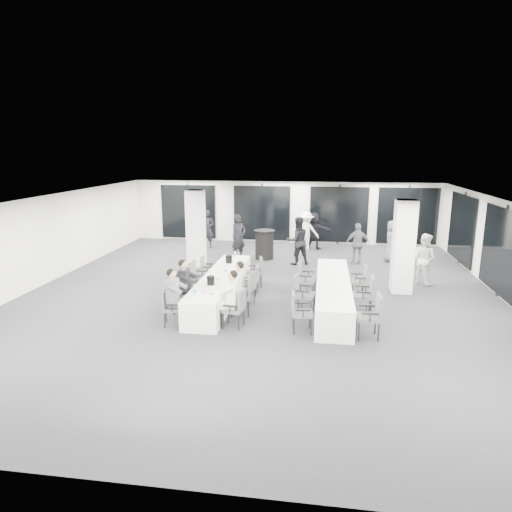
{
  "coord_description": "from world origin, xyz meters",
  "views": [
    {
      "loc": [
        1.78,
        -12.79,
        4.25
      ],
      "look_at": [
        -0.07,
        -0.2,
        1.25
      ],
      "focal_mm": 32.0,
      "sensor_mm": 36.0,
      "label": 1
    }
  ],
  "objects_px": {
    "chair_side_left_mid": "(301,291)",
    "chair_side_left_far": "(304,276)",
    "chair_side_right_far": "(361,279)",
    "ice_bucket_near": "(211,280)",
    "chair_main_left_fourth": "(197,276)",
    "chair_side_left_near": "(299,310)",
    "chair_main_left_near": "(169,305)",
    "chair_main_right_fourth": "(253,278)",
    "standing_guest_d": "(358,241)",
    "standing_guest_g": "(207,227)",
    "chair_side_right_near": "(372,313)",
    "chair_side_right_mid": "(366,292)",
    "chair_main_left_mid": "(190,282)",
    "standing_guest_h": "(424,255)",
    "standing_guest_b": "(297,238)",
    "banquet_table_side": "(333,294)",
    "banquet_table_main": "(221,288)",
    "chair_main_right_second": "(243,293)",
    "ice_bucket_far": "(229,259)",
    "standing_guest_f": "(314,228)",
    "chair_main_left_second": "(180,291)",
    "standing_guest_a": "(238,235)",
    "chair_main_left_far": "(207,268)",
    "chair_main_right_mid": "(248,286)",
    "chair_main_right_far": "(257,270)",
    "chair_main_right_near": "(237,306)",
    "standing_guest_e": "(392,238)",
    "cocktail_table": "(264,244)"
  },
  "relations": [
    {
      "from": "chair_side_left_mid",
      "to": "chair_side_left_far",
      "type": "distance_m",
      "value": 1.53
    },
    {
      "from": "chair_side_right_near",
      "to": "chair_side_right_mid",
      "type": "bearing_deg",
      "value": -3.54
    },
    {
      "from": "chair_side_left_far",
      "to": "standing_guest_d",
      "type": "bearing_deg",
      "value": 162.33
    },
    {
      "from": "chair_side_right_far",
      "to": "chair_side_left_near",
      "type": "bearing_deg",
      "value": 143.4
    },
    {
      "from": "chair_main_right_near",
      "to": "standing_guest_e",
      "type": "height_order",
      "value": "standing_guest_e"
    },
    {
      "from": "chair_side_left_near",
      "to": "chair_side_right_near",
      "type": "height_order",
      "value": "chair_side_right_near"
    },
    {
      "from": "chair_side_right_far",
      "to": "ice_bucket_near",
      "type": "xyz_separation_m",
      "value": [
        -4.05,
        -1.97,
        0.34
      ]
    },
    {
      "from": "chair_side_right_far",
      "to": "standing_guest_f",
      "type": "bearing_deg",
      "value": 5.82
    },
    {
      "from": "cocktail_table",
      "to": "chair_main_right_near",
      "type": "distance_m",
      "value": 7.16
    },
    {
      "from": "chair_main_right_near",
      "to": "chair_side_left_near",
      "type": "distance_m",
      "value": 1.5
    },
    {
      "from": "chair_main_left_near",
      "to": "chair_main_right_fourth",
      "type": "distance_m",
      "value": 3.18
    },
    {
      "from": "chair_side_left_near",
      "to": "chair_side_right_mid",
      "type": "xyz_separation_m",
      "value": [
        1.67,
        1.47,
        0.04
      ]
    },
    {
      "from": "banquet_table_side",
      "to": "chair_main_left_mid",
      "type": "bearing_deg",
      "value": -177.7
    },
    {
      "from": "chair_main_left_fourth",
      "to": "standing_guest_f",
      "type": "bearing_deg",
      "value": 158.88
    },
    {
      "from": "chair_main_left_second",
      "to": "chair_main_left_far",
      "type": "distance_m",
      "value": 2.72
    },
    {
      "from": "banquet_table_main",
      "to": "standing_guest_a",
      "type": "relative_size",
      "value": 2.44
    },
    {
      "from": "chair_main_right_near",
      "to": "chair_main_right_far",
      "type": "xyz_separation_m",
      "value": [
        -0.01,
        3.5,
        -0.02
      ]
    },
    {
      "from": "chair_main_left_mid",
      "to": "standing_guest_h",
      "type": "xyz_separation_m",
      "value": [
        6.91,
        2.85,
        0.36
      ]
    },
    {
      "from": "chair_main_left_fourth",
      "to": "chair_side_right_far",
      "type": "relative_size",
      "value": 1.07
    },
    {
      "from": "banquet_table_main",
      "to": "chair_main_right_second",
      "type": "relative_size",
      "value": 4.83
    },
    {
      "from": "chair_main_right_fourth",
      "to": "ice_bucket_far",
      "type": "bearing_deg",
      "value": 49.41
    },
    {
      "from": "banquet_table_main",
      "to": "banquet_table_side",
      "type": "relative_size",
      "value": 1.0
    },
    {
      "from": "chair_side_left_near",
      "to": "standing_guest_a",
      "type": "bearing_deg",
      "value": -164.87
    },
    {
      "from": "chair_side_left_near",
      "to": "chair_side_left_far",
      "type": "bearing_deg",
      "value": 173.47
    },
    {
      "from": "chair_side_left_far",
      "to": "ice_bucket_far",
      "type": "xyz_separation_m",
      "value": [
        -2.38,
        0.58,
        0.3
      ]
    },
    {
      "from": "cocktail_table",
      "to": "standing_guest_f",
      "type": "height_order",
      "value": "standing_guest_f"
    },
    {
      "from": "standing_guest_e",
      "to": "chair_main_left_mid",
      "type": "bearing_deg",
      "value": 124.09
    },
    {
      "from": "chair_main_left_second",
      "to": "chair_main_left_fourth",
      "type": "distance_m",
      "value": 1.57
    },
    {
      "from": "chair_main_left_fourth",
      "to": "standing_guest_a",
      "type": "xyz_separation_m",
      "value": [
        0.47,
        4.31,
        0.46
      ]
    },
    {
      "from": "cocktail_table",
      "to": "chair_main_right_second",
      "type": "height_order",
      "value": "cocktail_table"
    },
    {
      "from": "chair_side_left_near",
      "to": "banquet_table_side",
      "type": "bearing_deg",
      "value": 149.72
    },
    {
      "from": "chair_side_left_far",
      "to": "standing_guest_g",
      "type": "bearing_deg",
      "value": -136.79
    },
    {
      "from": "chair_main_right_mid",
      "to": "chair_main_right_far",
      "type": "distance_m",
      "value": 1.76
    },
    {
      "from": "chair_main_left_near",
      "to": "chair_side_left_far",
      "type": "relative_size",
      "value": 0.9
    },
    {
      "from": "chair_main_left_second",
      "to": "chair_side_left_far",
      "type": "distance_m",
      "value": 3.72
    },
    {
      "from": "chair_main_right_mid",
      "to": "ice_bucket_far",
      "type": "distance_m",
      "value": 1.88
    },
    {
      "from": "chair_main_right_mid",
      "to": "standing_guest_b",
      "type": "distance_m",
      "value": 4.86
    },
    {
      "from": "chair_main_right_fourth",
      "to": "chair_side_right_far",
      "type": "xyz_separation_m",
      "value": [
        3.17,
        0.34,
        0.02
      ]
    },
    {
      "from": "chair_main_left_mid",
      "to": "chair_side_right_near",
      "type": "distance_m",
      "value": 5.19
    },
    {
      "from": "standing_guest_d",
      "to": "chair_main_left_fourth",
      "type": "bearing_deg",
      "value": 34.94
    },
    {
      "from": "banquet_table_side",
      "to": "chair_main_right_near",
      "type": "height_order",
      "value": "chair_main_right_near"
    },
    {
      "from": "standing_guest_g",
      "to": "chair_side_left_mid",
      "type": "bearing_deg",
      "value": -53.33
    },
    {
      "from": "chair_side_left_mid",
      "to": "chair_main_right_near",
      "type": "bearing_deg",
      "value": -39.68
    },
    {
      "from": "chair_main_left_near",
      "to": "chair_main_left_fourth",
      "type": "distance_m",
      "value": 2.52
    },
    {
      "from": "chair_main_left_second",
      "to": "chair_main_right_fourth",
      "type": "height_order",
      "value": "chair_main_left_second"
    },
    {
      "from": "chair_side_right_mid",
      "to": "chair_side_left_far",
      "type": "bearing_deg",
      "value": 51.72
    },
    {
      "from": "chair_main_right_mid",
      "to": "chair_main_right_second",
      "type": "bearing_deg",
      "value": -164.62
    },
    {
      "from": "chair_main_left_fourth",
      "to": "chair_side_left_near",
      "type": "bearing_deg",
      "value": 56.63
    },
    {
      "from": "standing_guest_b",
      "to": "chair_main_left_near",
      "type": "bearing_deg",
      "value": 43.04
    },
    {
      "from": "banquet_table_side",
      "to": "chair_main_left_second",
      "type": "distance_m",
      "value": 4.14
    }
  ]
}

